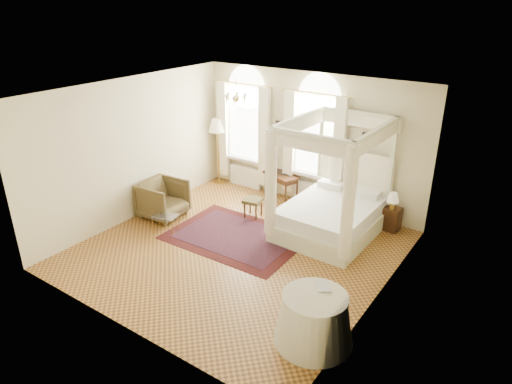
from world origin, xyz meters
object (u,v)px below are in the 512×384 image
Objects in this scene: canopy_bed at (330,210)px; side_table at (314,319)px; armchair at (163,199)px; floor_lamp at (217,129)px; nightstand at (391,219)px; writing_desk at (281,178)px; stool at (253,202)px; coffee_table at (165,217)px.

canopy_bed reaches higher than side_table.
armchair is 2.72m from floor_lamp.
nightstand is at bearing -66.97° from armchair.
writing_desk reaches higher than stool.
armchair is (-1.79, -1.21, 0.06)m from stool.
armchair reaches higher than stool.
side_table is at bearing -86.20° from nightstand.
nightstand reaches higher than coffee_table.
floor_lamp is at bearing 141.31° from side_table.
nightstand is 1.17× the size of stool.
armchair is 1.51× the size of coffee_table.
writing_desk is 3.22m from coffee_table.
floor_lamp is (-2.06, 1.25, 1.20)m from stool.
writing_desk is 2.30m from floor_lamp.
writing_desk is at bearing 180.00° from nightstand.
canopy_bed is at bearing -27.39° from writing_desk.
side_table is at bearing -52.78° from writing_desk.
floor_lamp reaches higher than side_table.
writing_desk is 1.61× the size of coffee_table.
floor_lamp is at bearing 180.00° from writing_desk.
coffee_table is (-1.21, -1.72, -0.04)m from stool.
floor_lamp is at bearing 166.19° from canopy_bed.
floor_lamp is at bearing 2.11° from armchair.
floor_lamp is 1.52× the size of side_table.
armchair reaches higher than side_table.
coffee_table is at bearing -135.84° from armchair.
canopy_bed is 2.60× the size of armchair.
nightstand is 0.45× the size of side_table.
writing_desk is 1.27m from stool.
canopy_bed is at bearing -72.33° from armchair.
coffee_table is 0.54× the size of side_table.
canopy_bed is at bearing 32.74° from coffee_table.
armchair is 5.34m from side_table.
side_table reaches higher than stool.
nightstand is at bearing 0.00° from writing_desk.
coffee_table is at bearing -125.23° from stool.
coffee_table is (-1.23, -2.96, -0.26)m from writing_desk.
side_table is at bearing -16.09° from coffee_table.
canopy_bed is 1.48m from nightstand.
side_table is (4.45, -1.28, 0.06)m from coffee_table.
nightstand is 0.52× the size of writing_desk.
writing_desk is at bearing 127.22° from side_table.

